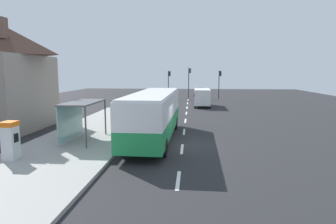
# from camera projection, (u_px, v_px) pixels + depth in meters

# --- Properties ---
(ground_plane) EXTENTS (56.00, 92.00, 0.04)m
(ground_plane) POSITION_uv_depth(u_px,v_px,m) (184.00, 113.00, 31.98)
(ground_plane) COLOR #262628
(sidewalk_platform) EXTENTS (6.20, 30.00, 0.18)m
(sidewalk_platform) POSITION_uv_depth(u_px,v_px,m) (91.00, 135.00, 20.62)
(sidewalk_platform) COLOR #999993
(sidewalk_platform) RESTS_ON ground
(lane_stripe_seg_0) EXTENTS (0.16, 2.20, 0.01)m
(lane_stripe_seg_0) POSITION_uv_depth(u_px,v_px,m) (178.00, 180.00, 12.21)
(lane_stripe_seg_0) COLOR silver
(lane_stripe_seg_0) RESTS_ON ground
(lane_stripe_seg_1) EXTENTS (0.16, 2.20, 0.01)m
(lane_stripe_seg_1) POSITION_uv_depth(u_px,v_px,m) (182.00, 149.00, 17.15)
(lane_stripe_seg_1) COLOR silver
(lane_stripe_seg_1) RESTS_ON ground
(lane_stripe_seg_2) EXTENTS (0.16, 2.20, 0.01)m
(lane_stripe_seg_2) POSITION_uv_depth(u_px,v_px,m) (184.00, 132.00, 22.08)
(lane_stripe_seg_2) COLOR silver
(lane_stripe_seg_2) RESTS_ON ground
(lane_stripe_seg_3) EXTENTS (0.16, 2.20, 0.01)m
(lane_stripe_seg_3) POSITION_uv_depth(u_px,v_px,m) (185.00, 121.00, 27.02)
(lane_stripe_seg_3) COLOR silver
(lane_stripe_seg_3) RESTS_ON ground
(lane_stripe_seg_4) EXTENTS (0.16, 2.20, 0.01)m
(lane_stripe_seg_4) POSITION_uv_depth(u_px,v_px,m) (186.00, 113.00, 31.95)
(lane_stripe_seg_4) COLOR silver
(lane_stripe_seg_4) RESTS_ON ground
(lane_stripe_seg_5) EXTENTS (0.16, 2.20, 0.01)m
(lane_stripe_seg_5) POSITION_uv_depth(u_px,v_px,m) (187.00, 108.00, 36.89)
(lane_stripe_seg_5) COLOR silver
(lane_stripe_seg_5) RESTS_ON ground
(lane_stripe_seg_6) EXTENTS (0.16, 2.20, 0.01)m
(lane_stripe_seg_6) POSITION_uv_depth(u_px,v_px,m) (188.00, 103.00, 41.82)
(lane_stripe_seg_6) COLOR silver
(lane_stripe_seg_6) RESTS_ON ground
(lane_stripe_seg_7) EXTENTS (0.16, 2.20, 0.01)m
(lane_stripe_seg_7) POSITION_uv_depth(u_px,v_px,m) (188.00, 100.00, 46.76)
(lane_stripe_seg_7) COLOR silver
(lane_stripe_seg_7) RESTS_ON ground
(bus) EXTENTS (2.77, 11.07, 3.21)m
(bus) POSITION_uv_depth(u_px,v_px,m) (154.00, 113.00, 19.18)
(bus) COLOR #1E8C47
(bus) RESTS_ON ground
(white_van) EXTENTS (2.07, 5.22, 2.30)m
(white_van) POSITION_uv_depth(u_px,v_px,m) (202.00, 96.00, 38.04)
(white_van) COLOR white
(white_van) RESTS_ON ground
(sedan_near) EXTENTS (2.04, 4.49, 1.52)m
(sedan_near) POSITION_uv_depth(u_px,v_px,m) (199.00, 92.00, 54.47)
(sedan_near) COLOR #A51919
(sedan_near) RESTS_ON ground
(ticket_machine) EXTENTS (0.66, 0.76, 1.94)m
(ticket_machine) POSITION_uv_depth(u_px,v_px,m) (10.00, 140.00, 14.40)
(ticket_machine) COLOR silver
(ticket_machine) RESTS_ON sidewalk_platform
(recycling_bin_yellow) EXTENTS (0.52, 0.52, 0.95)m
(recycling_bin_yellow) POSITION_uv_depth(u_px,v_px,m) (124.00, 125.00, 21.32)
(recycling_bin_yellow) COLOR yellow
(recycling_bin_yellow) RESTS_ON sidewalk_platform
(recycling_bin_orange) EXTENTS (0.52, 0.52, 0.95)m
(recycling_bin_orange) POSITION_uv_depth(u_px,v_px,m) (126.00, 123.00, 22.01)
(recycling_bin_orange) COLOR orange
(recycling_bin_orange) RESTS_ON sidewalk_platform
(traffic_light_near_side) EXTENTS (0.49, 0.28, 4.75)m
(traffic_light_near_side) POSITION_uv_depth(u_px,v_px,m) (220.00, 80.00, 48.35)
(traffic_light_near_side) COLOR #2D2D2D
(traffic_light_near_side) RESTS_ON ground
(traffic_light_far_side) EXTENTS (0.49, 0.28, 4.73)m
(traffic_light_far_side) POSITION_uv_depth(u_px,v_px,m) (169.00, 80.00, 49.83)
(traffic_light_far_side) COLOR #2D2D2D
(traffic_light_far_side) RESTS_ON ground
(traffic_light_median) EXTENTS (0.49, 0.28, 5.24)m
(traffic_light_median) POSITION_uv_depth(u_px,v_px,m) (189.00, 78.00, 50.30)
(traffic_light_median) COLOR #2D2D2D
(traffic_light_median) RESTS_ON ground
(bus_shelter) EXTENTS (1.80, 4.00, 2.50)m
(bus_shelter) POSITION_uv_depth(u_px,v_px,m) (78.00, 111.00, 18.37)
(bus_shelter) COLOR #4C4C51
(bus_shelter) RESTS_ON sidewalk_platform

